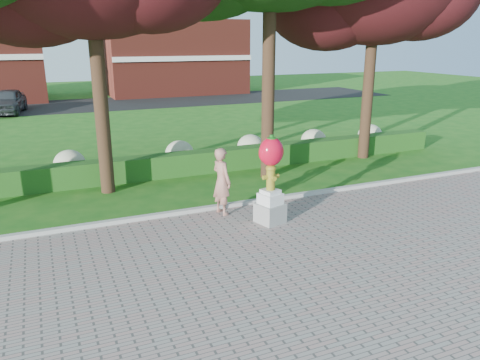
# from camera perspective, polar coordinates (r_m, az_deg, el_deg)

# --- Properties ---
(ground) EXTENTS (100.00, 100.00, 0.00)m
(ground) POSITION_cam_1_polar(r_m,az_deg,el_deg) (10.82, -0.39, -9.25)
(ground) COLOR #195A16
(ground) RESTS_ON ground
(curb) EXTENTS (40.00, 0.18, 0.15)m
(curb) POSITION_cam_1_polar(r_m,az_deg,el_deg) (13.39, -5.41, -3.74)
(curb) COLOR #ADADA5
(curb) RESTS_ON ground
(lawn_hedge) EXTENTS (24.00, 0.70, 0.80)m
(lawn_hedge) POSITION_cam_1_polar(r_m,az_deg,el_deg) (16.97, -9.65, 1.69)
(lawn_hedge) COLOR #224814
(lawn_hedge) RESTS_ON ground
(hydrangea_row) EXTENTS (20.10, 1.10, 0.99)m
(hydrangea_row) POSITION_cam_1_polar(r_m,az_deg,el_deg) (18.00, -8.68, 3.10)
(hydrangea_row) COLOR beige
(hydrangea_row) RESTS_ON ground
(street) EXTENTS (50.00, 8.00, 0.02)m
(street) POSITION_cam_1_polar(r_m,az_deg,el_deg) (37.45, -17.54, 8.76)
(street) COLOR black
(street) RESTS_ON ground
(building_right) EXTENTS (12.00, 8.00, 6.40)m
(building_right) POSITION_cam_1_polar(r_m,az_deg,el_deg) (44.57, -8.25, 14.64)
(building_right) COLOR maroon
(building_right) RESTS_ON ground
(hydrant_sculpture) EXTENTS (0.80, 0.80, 2.38)m
(hydrant_sculpture) POSITION_cam_1_polar(r_m,az_deg,el_deg) (12.24, 3.77, 0.36)
(hydrant_sculpture) COLOR gray
(hydrant_sculpture) RESTS_ON walkway
(woman) EXTENTS (0.61, 0.78, 1.89)m
(woman) POSITION_cam_1_polar(r_m,az_deg,el_deg) (12.94, -2.24, -0.15)
(woman) COLOR #A36C5D
(woman) RESTS_ON walkway
(parked_car) EXTENTS (2.62, 4.95, 1.60)m
(parked_car) POSITION_cam_1_polar(r_m,az_deg,el_deg) (34.90, -26.53, 8.59)
(parked_car) COLOR #3A3D41
(parked_car) RESTS_ON street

